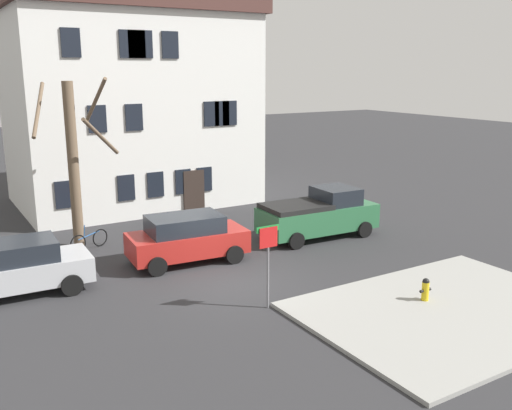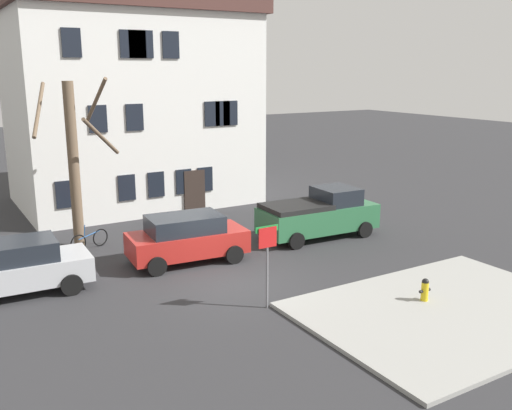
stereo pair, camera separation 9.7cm
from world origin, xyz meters
name	(u,v)px [view 2 (the right image)]	position (x,y,z in m)	size (l,w,h in m)	color
ground_plane	(231,283)	(0.00, 0.00, 0.00)	(120.00, 120.00, 0.00)	#2D2D30
sidewalk_slab	(449,311)	(4.35, -5.36, 0.06)	(8.51, 6.15, 0.12)	#999993
building_main	(131,92)	(1.45, 13.45, 5.77)	(12.09, 8.59, 11.39)	white
tree_bare_mid	(74,159)	(-3.24, 6.64, 3.52)	(3.40, 3.38, 6.65)	brown
car_silver_wagon	(10,267)	(-6.38, 2.68, 0.90)	(4.84, 2.25, 1.72)	#B7BABF
car_red_wagon	(187,238)	(-0.34, 2.72, 0.92)	(4.42, 2.41, 1.76)	#AD231E
pickup_truck_green	(319,214)	(5.76, 2.80, 0.99)	(5.10, 2.44, 2.04)	#2D6B42
fire_hydrant	(425,289)	(4.18, -4.55, 0.48)	(0.42, 0.22, 0.70)	gold
street_sign_pole	(267,251)	(-0.04, -2.33, 1.78)	(0.76, 0.07, 2.53)	slate
bicycle_leaning	(89,240)	(-3.03, 6.07, 0.37)	(1.65, 0.68, 1.03)	black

